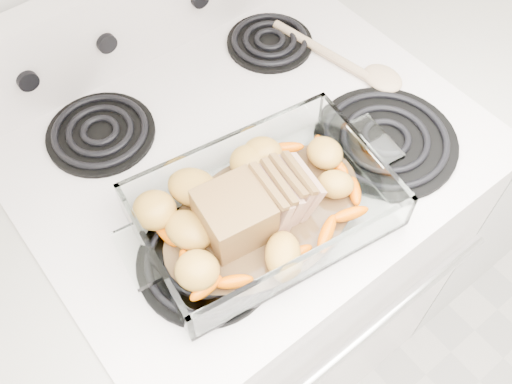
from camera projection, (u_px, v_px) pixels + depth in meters
electric_range at (246, 259)px, 1.37m from camera, size 0.78×0.70×1.12m
counter_right at (432, 132)px, 1.61m from camera, size 0.58×0.68×0.93m
baking_dish at (264, 211)px, 0.88m from camera, size 0.38×0.25×0.07m
pork_roast at (250, 210)px, 0.85m from camera, size 0.18×0.10×0.08m
roast_vegetables at (246, 192)px, 0.89m from camera, size 0.39×0.21×0.05m
wooden_spoon at (355, 66)px, 1.08m from camera, size 0.10×0.28×0.02m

